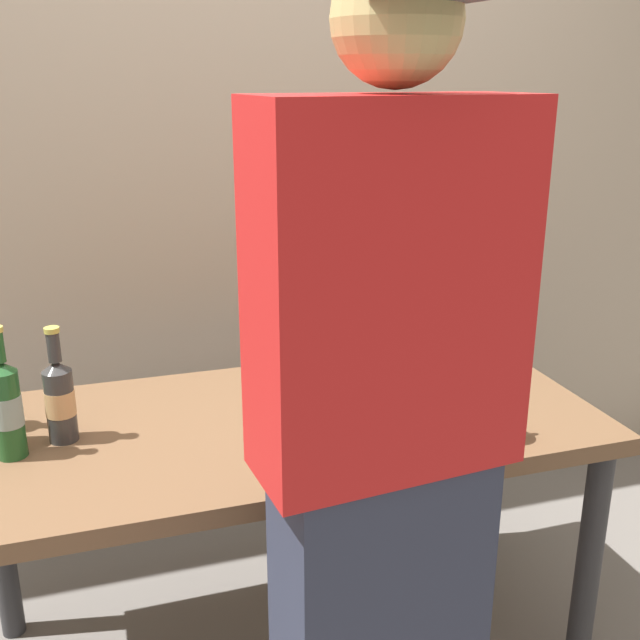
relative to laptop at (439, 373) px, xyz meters
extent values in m
cube|color=brown|center=(-0.46, -0.05, -0.07)|extent=(1.60, 0.74, 0.04)
cylinder|color=#2D2D30|center=(0.28, -0.36, -0.43)|extent=(0.06, 0.06, 0.68)
cylinder|color=#2D2D30|center=(0.28, 0.26, -0.43)|extent=(0.06, 0.06, 0.68)
cube|color=black|center=(0.00, -0.06, -0.04)|extent=(0.32, 0.27, 0.01)
cube|color=#232326|center=(-0.01, -0.07, -0.03)|extent=(0.26, 0.17, 0.00)
cube|color=black|center=(0.01, 0.10, 0.07)|extent=(0.31, 0.10, 0.20)
cube|color=black|center=(0.01, 0.10, 0.07)|extent=(0.28, 0.08, 0.19)
cylinder|color=#333333|center=(-0.98, -0.01, 0.04)|extent=(0.07, 0.07, 0.18)
cone|color=#333333|center=(-0.98, -0.01, 0.14)|extent=(0.07, 0.07, 0.02)
cylinder|color=#333333|center=(-0.98, -0.01, 0.19)|extent=(0.03, 0.03, 0.07)
cylinder|color=#BFB74C|center=(-0.98, -0.01, 0.23)|extent=(0.03, 0.03, 0.01)
cylinder|color=tan|center=(-0.98, -0.01, 0.05)|extent=(0.07, 0.07, 0.06)
cylinder|color=#1E5123|center=(-1.09, -0.06, 0.06)|extent=(0.07, 0.07, 0.21)
cone|color=#1E5123|center=(-1.09, -0.06, 0.17)|extent=(0.07, 0.07, 0.02)
cylinder|color=gray|center=(-1.09, -0.06, 0.07)|extent=(0.07, 0.07, 0.07)
cube|color=red|center=(-0.42, -0.63, 0.44)|extent=(0.47, 0.24, 0.62)
sphere|color=tan|center=(-0.42, -0.63, 0.86)|extent=(0.20, 0.20, 0.20)
cylinder|color=#BF4C33|center=(0.00, -0.32, 0.00)|extent=(0.08, 0.08, 0.09)
torus|color=#BF4C33|center=(0.05, -0.32, 0.00)|extent=(0.06, 0.01, 0.06)
cube|color=tan|center=(-0.46, 0.71, 0.53)|extent=(6.00, 0.10, 2.60)
camera|label=1|loc=(-0.88, -1.72, 0.78)|focal=41.87mm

